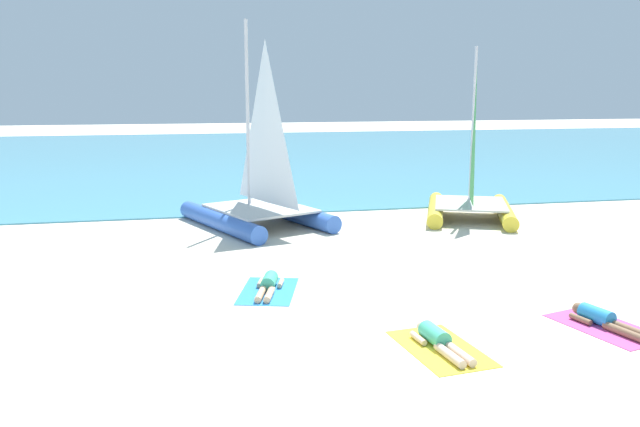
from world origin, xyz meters
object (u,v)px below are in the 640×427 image
at_px(sailboat_yellow, 471,194).
at_px(sunbather_right, 603,319).
at_px(sunbather_middle, 439,340).
at_px(towel_right, 605,327).
at_px(sailboat_blue, 259,197).
at_px(towel_left, 268,291).
at_px(towel_middle, 440,348).
at_px(sunbather_left, 269,284).

bearing_deg(sailboat_yellow, sunbather_right, -78.48).
bearing_deg(sunbather_middle, towel_right, -2.85).
distance_m(sailboat_blue, sunbather_middle, 10.24).
relative_size(sailboat_yellow, sunbather_middle, 3.50).
distance_m(towel_left, towel_middle, 4.30).
bearing_deg(sunbather_left, sunbather_right, -15.16).
xyz_separation_m(sailboat_yellow, towel_left, (-7.43, -6.28, -0.81)).
bearing_deg(towel_middle, towel_right, 5.20).
relative_size(towel_left, sunbather_middle, 1.21).
bearing_deg(sailboat_yellow, towel_middle, -94.63).
xyz_separation_m(sunbather_left, towel_right, (5.57, -3.37, -0.13)).
relative_size(sunbather_left, sunbather_middle, 0.99).
xyz_separation_m(sunbather_left, sunbather_right, (5.55, -3.31, 0.00)).
height_order(sailboat_yellow, sunbather_left, sailboat_yellow).
relative_size(towel_left, sunbather_left, 1.23).
relative_size(sailboat_blue, sailboat_yellow, 1.13).
xyz_separation_m(towel_left, sunbather_right, (5.57, -3.25, 0.13)).
height_order(sailboat_yellow, sunbather_right, sailboat_yellow).
bearing_deg(sunbather_right, towel_right, -90.00).
xyz_separation_m(sailboat_blue, towel_left, (-0.58, -6.51, -0.92)).
height_order(sunbather_left, sunbather_middle, same).
relative_size(towel_left, sunbather_right, 1.22).
bearing_deg(towel_left, towel_middle, -56.88).
distance_m(towel_middle, sunbather_right, 3.24).
bearing_deg(sailboat_blue, sunbather_left, -117.68).
distance_m(towel_middle, sunbather_middle, 0.14).
distance_m(sunbather_middle, sunbather_right, 3.24).
height_order(sailboat_yellow, towel_right, sailboat_yellow).
bearing_deg(towel_left, sailboat_yellow, 40.18).
distance_m(towel_left, sunbather_right, 6.45).
xyz_separation_m(towel_left, towel_middle, (2.35, -3.60, 0.00)).
distance_m(towel_left, sunbather_left, 0.14).
bearing_deg(sunbather_left, sunbather_middle, -41.53).
bearing_deg(sailboat_blue, sunbather_middle, -102.76).
xyz_separation_m(towel_left, sunbather_middle, (2.34, -3.54, 0.13)).
height_order(towel_middle, sunbather_right, sunbather_right).
xyz_separation_m(sailboat_blue, sailboat_yellow, (6.86, -0.24, -0.11)).
relative_size(towel_left, towel_right, 1.00).
bearing_deg(sailboat_blue, sunbather_right, -85.63).
bearing_deg(sunbather_right, sailboat_yellow, 64.30).
height_order(towel_left, sunbather_left, sunbather_left).
bearing_deg(sunbather_middle, sunbather_left, 115.97).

